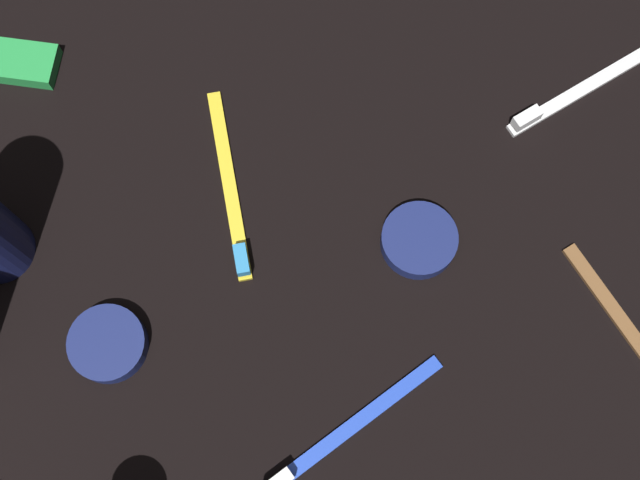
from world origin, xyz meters
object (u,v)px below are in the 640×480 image
Objects in this scene: toothbrush_yellow at (231,194)px; cream_tin_right at (419,239)px; toothbrush_blue at (342,434)px; snack_bar_green at (1,60)px; cream_tin_left at (108,344)px; toothbrush_white at (581,89)px.

toothbrush_yellow is 2.72× the size of cream_tin_right.
toothbrush_blue is 46.13cm from snack_bar_green.
toothbrush_yellow reaches higher than cream_tin_left.
toothbrush_white and toothbrush_yellow have the same top height.
toothbrush_yellow is at bearing 13.91° from toothbrush_white.
toothbrush_blue reaches higher than cream_tin_right.
toothbrush_yellow is at bearing -68.84° from toothbrush_blue.
toothbrush_yellow is (8.27, -21.35, 0.00)cm from toothbrush_blue.
cream_tin_right is at bearing -116.24° from toothbrush_blue.
toothbrush_blue is 1.52× the size of snack_bar_green.
cream_tin_left is 27.86cm from cream_tin_right.
toothbrush_blue reaches higher than snack_bar_green.
cream_tin_left is (43.26, 20.77, 0.34)cm from toothbrush_white.
toothbrush_blue is 2.44× the size of cream_tin_left.
cream_tin_right is at bearing -164.70° from cream_tin_left.
toothbrush_yellow is 17.02cm from cream_tin_right.
toothbrush_blue and toothbrush_yellow have the same top height.
cream_tin_left is (10.72, 12.71, 0.34)cm from toothbrush_yellow.
toothbrush_white is 2.55× the size of cream_tin_left.
cream_tin_left is (-10.03, 27.21, 0.20)cm from snack_bar_green.
cream_tin_left is at bearing 25.64° from toothbrush_white.
toothbrush_blue is 17.83cm from cream_tin_right.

